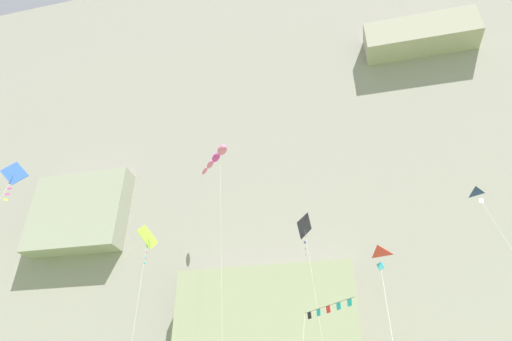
% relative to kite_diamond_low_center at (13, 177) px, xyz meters
% --- Properties ---
extents(cliff_face, '(180.00, 23.83, 69.21)m').
position_rel_kite_diamond_low_center_xyz_m(cliff_face, '(18.24, 26.25, 14.11)').
color(cliff_face, gray).
rests_on(cliff_face, ground).
extents(kite_diamond_low_center, '(3.37, 6.20, 22.07)m').
position_rel_kite_diamond_low_center_xyz_m(kite_diamond_low_center, '(0.00, 0.00, 0.00)').
color(kite_diamond_low_center, blue).
rests_on(kite_diamond_low_center, ground).
extents(kite_delta_upper_mid, '(1.13, 4.67, 8.87)m').
position_rel_kite_diamond_low_center_xyz_m(kite_delta_upper_mid, '(27.17, -6.94, -12.08)').
color(kite_delta_upper_mid, red).
rests_on(kite_delta_upper_mid, ground).
extents(kite_diamond_high_right, '(2.90, 5.68, 17.92)m').
position_rel_kite_diamond_low_center_xyz_m(kite_diamond_high_right, '(9.62, 6.21, -3.98)').
color(kite_diamond_high_right, '#8CCC33').
rests_on(kite_diamond_high_right, ground).
extents(kite_windsock_high_left, '(5.40, 6.28, 25.91)m').
position_rel_kite_diamond_low_center_xyz_m(kite_windsock_high_left, '(14.75, 8.19, 5.00)').
color(kite_windsock_high_left, pink).
rests_on(kite_windsock_high_left, ground).
extents(kite_banner_mid_left, '(3.69, 7.51, 9.62)m').
position_rel_kite_diamond_low_center_xyz_m(kite_banner_mid_left, '(24.41, 3.29, -11.60)').
color(kite_banner_mid_left, black).
rests_on(kite_banner_mid_left, ground).
extents(kite_delta_mid_right, '(2.11, 4.00, 14.24)m').
position_rel_kite_diamond_low_center_xyz_m(kite_delta_mid_right, '(34.44, -0.92, -7.06)').
color(kite_delta_mid_right, navy).
rests_on(kite_delta_mid_right, ground).
extents(kite_diamond_far_left, '(2.02, 3.15, 17.53)m').
position_rel_kite_diamond_low_center_xyz_m(kite_diamond_far_left, '(23.18, 5.84, -4.39)').
color(kite_diamond_far_left, black).
rests_on(kite_diamond_far_left, ground).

